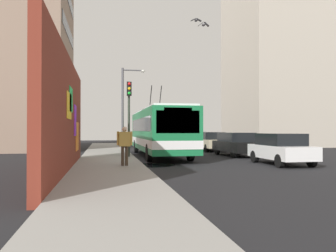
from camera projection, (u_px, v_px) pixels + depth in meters
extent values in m
plane|color=black|center=(138.00, 162.00, 18.95)|extent=(80.00, 80.00, 0.00)
cube|color=gray|center=(108.00, 161.00, 18.65)|extent=(48.00, 3.20, 0.15)
cube|color=maroon|center=(66.00, 115.00, 13.94)|extent=(13.02, 0.30, 4.72)
cube|color=green|center=(71.00, 100.00, 14.32)|extent=(1.34, 0.02, 1.03)
cube|color=orange|center=(77.00, 136.00, 17.71)|extent=(1.72, 0.02, 1.47)
cube|color=yellow|center=(69.00, 106.00, 13.57)|extent=(1.76, 0.02, 1.04)
cube|color=#8C19D8|center=(75.00, 120.00, 16.47)|extent=(1.18, 0.02, 1.48)
cube|color=gray|center=(21.00, 45.00, 30.85)|extent=(11.25, 8.23, 18.86)
cube|color=black|center=(68.00, 101.00, 31.55)|extent=(9.56, 0.04, 1.10)
cube|color=black|center=(68.00, 67.00, 31.59)|extent=(9.56, 0.04, 1.10)
cube|color=black|center=(68.00, 32.00, 31.62)|extent=(9.56, 0.04, 1.10)
cube|color=#B2A899|center=(274.00, 58.00, 38.63)|extent=(10.72, 8.71, 19.79)
cube|color=black|center=(309.00, 107.00, 39.38)|extent=(9.12, 0.04, 1.10)
cube|color=black|center=(309.00, 79.00, 39.41)|extent=(9.12, 0.04, 1.10)
cube|color=black|center=(309.00, 51.00, 39.45)|extent=(9.12, 0.04, 1.10)
cube|color=black|center=(309.00, 24.00, 39.49)|extent=(9.12, 0.04, 1.10)
cube|color=#19723F|center=(159.00, 131.00, 22.93)|extent=(11.90, 2.60, 2.54)
cube|color=silver|center=(159.00, 111.00, 22.94)|extent=(11.43, 2.39, 0.12)
cube|color=white|center=(159.00, 141.00, 22.92)|extent=(11.92, 2.62, 0.44)
cube|color=black|center=(178.00, 122.00, 17.10)|extent=(0.04, 2.21, 1.14)
cube|color=black|center=(159.00, 125.00, 22.93)|extent=(10.95, 2.63, 0.81)
cube|color=orange|center=(178.00, 110.00, 17.12)|extent=(0.06, 1.43, 0.28)
cylinder|color=black|center=(160.00, 100.00, 24.77)|extent=(1.43, 0.06, 2.00)
cylinder|color=black|center=(150.00, 100.00, 24.64)|extent=(1.43, 0.06, 2.00)
cylinder|color=black|center=(190.00, 152.00, 19.39)|extent=(1.00, 0.28, 1.00)
cylinder|color=black|center=(149.00, 153.00, 18.95)|extent=(1.00, 0.28, 1.00)
cylinder|color=black|center=(166.00, 146.00, 26.87)|extent=(1.00, 0.28, 1.00)
cylinder|color=black|center=(136.00, 146.00, 26.44)|extent=(1.00, 0.28, 1.00)
cube|color=white|center=(281.00, 152.00, 17.37)|extent=(4.08, 1.83, 0.66)
cube|color=black|center=(280.00, 139.00, 17.46)|extent=(2.45, 1.65, 0.60)
cylinder|color=black|center=(312.00, 160.00, 16.19)|extent=(0.64, 0.22, 0.64)
cylinder|color=black|center=(280.00, 161.00, 15.89)|extent=(0.64, 0.22, 0.64)
cylinder|color=black|center=(282.00, 156.00, 18.84)|extent=(0.64, 0.22, 0.64)
cylinder|color=black|center=(255.00, 157.00, 18.54)|extent=(0.64, 0.22, 0.64)
cube|color=black|center=(236.00, 146.00, 23.22)|extent=(4.84, 1.86, 0.66)
cube|color=black|center=(236.00, 137.00, 23.32)|extent=(2.90, 1.68, 0.60)
cylinder|color=black|center=(258.00, 153.00, 21.80)|extent=(0.64, 0.22, 0.64)
cylinder|color=black|center=(234.00, 153.00, 21.49)|extent=(0.64, 0.22, 0.64)
cylinder|color=black|center=(239.00, 150.00, 24.94)|extent=(0.64, 0.22, 0.64)
cylinder|color=black|center=(217.00, 150.00, 24.63)|extent=(0.64, 0.22, 0.64)
cube|color=#C6B793|center=(210.00, 143.00, 28.88)|extent=(4.92, 1.86, 0.66)
cube|color=black|center=(210.00, 136.00, 28.98)|extent=(2.95, 1.67, 0.60)
cylinder|color=black|center=(227.00, 148.00, 27.43)|extent=(0.64, 0.22, 0.64)
cylinder|color=black|center=(207.00, 148.00, 27.13)|extent=(0.64, 0.22, 0.64)
cylinder|color=black|center=(214.00, 146.00, 30.63)|extent=(0.64, 0.22, 0.64)
cylinder|color=black|center=(196.00, 146.00, 30.32)|extent=(0.64, 0.22, 0.64)
cube|color=#B7B7BC|center=(194.00, 141.00, 34.08)|extent=(4.89, 1.84, 0.66)
cube|color=black|center=(194.00, 135.00, 34.18)|extent=(2.94, 1.66, 0.60)
cylinder|color=black|center=(207.00, 145.00, 32.64)|extent=(0.64, 0.22, 0.64)
cylinder|color=black|center=(190.00, 145.00, 32.34)|extent=(0.64, 0.22, 0.64)
cylinder|color=black|center=(198.00, 144.00, 35.81)|extent=(0.64, 0.22, 0.64)
cylinder|color=black|center=(182.00, 144.00, 35.51)|extent=(0.64, 0.22, 0.64)
cylinder|color=#3F3326|center=(127.00, 156.00, 15.44)|extent=(0.14, 0.14, 0.87)
cylinder|color=#3F3326|center=(123.00, 156.00, 15.40)|extent=(0.14, 0.14, 0.87)
cube|color=gold|center=(125.00, 139.00, 15.43)|extent=(0.22, 0.51, 0.66)
cylinder|color=gold|center=(131.00, 138.00, 15.48)|extent=(0.09, 0.09, 0.62)
cylinder|color=gold|center=(118.00, 138.00, 15.37)|extent=(0.09, 0.09, 0.62)
sphere|color=beige|center=(125.00, 129.00, 15.43)|extent=(0.24, 0.24, 0.24)
cylinder|color=#2D382D|center=(129.00, 119.00, 20.74)|extent=(0.14, 0.14, 4.53)
cube|color=black|center=(129.00, 89.00, 20.54)|extent=(0.20, 0.28, 0.84)
sphere|color=red|center=(129.00, 84.00, 20.44)|extent=(0.18, 0.18, 0.18)
sphere|color=yellow|center=(129.00, 89.00, 20.43)|extent=(0.18, 0.18, 0.18)
sphere|color=green|center=(129.00, 93.00, 20.43)|extent=(0.18, 0.18, 0.18)
cylinder|color=#4C4C51|center=(123.00, 110.00, 25.89)|extent=(0.18, 0.18, 6.30)
cylinder|color=#4C4C51|center=(133.00, 70.00, 26.06)|extent=(0.10, 1.55, 0.10)
ellipsoid|color=silver|center=(143.00, 71.00, 26.21)|extent=(0.44, 0.28, 0.20)
ellipsoid|color=#47474C|center=(196.00, 20.00, 17.35)|extent=(0.32, 0.14, 0.12)
cube|color=#47474C|center=(199.00, 20.00, 17.38)|extent=(0.20, 0.26, 0.14)
cube|color=#47474C|center=(193.00, 20.00, 17.32)|extent=(0.20, 0.26, 0.14)
ellipsoid|color=slate|center=(204.00, 25.00, 15.70)|extent=(0.32, 0.14, 0.12)
cube|color=slate|center=(207.00, 24.00, 15.73)|extent=(0.20, 0.23, 0.19)
cube|color=slate|center=(201.00, 24.00, 15.68)|extent=(0.20, 0.23, 0.19)
cylinder|color=black|center=(154.00, 165.00, 17.07)|extent=(2.12, 2.12, 0.00)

